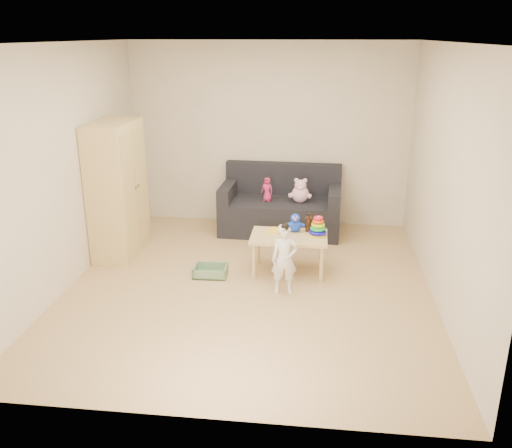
# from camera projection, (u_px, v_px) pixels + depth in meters

# --- Properties ---
(room) EXTENTS (4.50, 4.50, 4.50)m
(room) POSITION_uv_depth(u_px,v_px,m) (248.00, 173.00, 5.66)
(room) COLOR tan
(room) RESTS_ON ground
(wardrobe) EXTENTS (0.47, 0.94, 1.69)m
(wardrobe) POSITION_uv_depth(u_px,v_px,m) (117.00, 189.00, 6.75)
(wardrobe) COLOR tan
(wardrobe) RESTS_ON ground
(sofa) EXTENTS (1.69, 0.89, 0.47)m
(sofa) POSITION_uv_depth(u_px,v_px,m) (280.00, 216.00, 7.68)
(sofa) COLOR black
(sofa) RESTS_ON ground
(play_table) EXTENTS (0.88, 0.56, 0.47)m
(play_table) POSITION_uv_depth(u_px,v_px,m) (289.00, 254.00, 6.36)
(play_table) COLOR #DEBE7A
(play_table) RESTS_ON ground
(storage_bin) EXTENTS (0.39, 0.30, 0.11)m
(storage_bin) POSITION_uv_depth(u_px,v_px,m) (211.00, 271.00, 6.33)
(storage_bin) COLOR #658762
(storage_bin) RESTS_ON ground
(toddler) EXTENTS (0.31, 0.23, 0.76)m
(toddler) POSITION_uv_depth(u_px,v_px,m) (284.00, 260.00, 5.82)
(toddler) COLOR white
(toddler) RESTS_ON ground
(pink_bear) EXTENTS (0.30, 0.28, 0.29)m
(pink_bear) POSITION_uv_depth(u_px,v_px,m) (300.00, 192.00, 7.46)
(pink_bear) COLOR #F5B5CC
(pink_bear) RESTS_ON sofa
(doll) EXTENTS (0.20, 0.16, 0.33)m
(doll) POSITION_uv_depth(u_px,v_px,m) (267.00, 190.00, 7.51)
(doll) COLOR #CF2662
(doll) RESTS_ON sofa
(ring_stacker) EXTENTS (0.21, 0.21, 0.24)m
(ring_stacker) POSITION_uv_depth(u_px,v_px,m) (318.00, 228.00, 6.25)
(ring_stacker) COLOR #D6C30B
(ring_stacker) RESTS_ON play_table
(brown_bottle) EXTENTS (0.08, 0.08, 0.23)m
(brown_bottle) POSITION_uv_depth(u_px,v_px,m) (309.00, 224.00, 6.38)
(brown_bottle) COLOR black
(brown_bottle) RESTS_ON play_table
(blue_plush) EXTENTS (0.21, 0.17, 0.23)m
(blue_plush) POSITION_uv_depth(u_px,v_px,m) (295.00, 222.00, 6.37)
(blue_plush) COLOR #1C4AFF
(blue_plush) RESTS_ON play_table
(wooden_figure) EXTENTS (0.05, 0.04, 0.11)m
(wooden_figure) POSITION_uv_depth(u_px,v_px,m) (282.00, 230.00, 6.29)
(wooden_figure) COLOR brown
(wooden_figure) RESTS_ON play_table
(yellow_book) EXTENTS (0.24, 0.24, 0.01)m
(yellow_book) POSITION_uv_depth(u_px,v_px,m) (278.00, 231.00, 6.41)
(yellow_book) COLOR yellow
(yellow_book) RESTS_ON play_table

